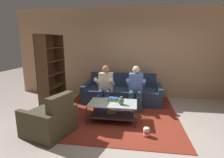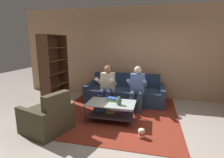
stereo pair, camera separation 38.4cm
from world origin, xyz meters
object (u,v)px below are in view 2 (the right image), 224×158
Objects in this scene: couch at (125,93)px; popcorn_tub at (141,133)px; armchair at (48,118)px; vase at (119,101)px; bookshelf at (53,79)px; book_stack at (112,99)px; person_seated_right at (137,87)px; coffee_table at (111,109)px; person_seated_left at (107,85)px.

couch is 11.92× the size of popcorn_tub.
vase is at bearing 26.59° from armchair.
vase is 2.00m from bookshelf.
book_stack reaches higher than popcorn_tub.
person_seated_right is 6.00× the size of popcorn_tub.
bookshelf is at bearing -151.70° from couch.
couch is 2.13× the size of coffee_table.
person_seated_left is at bearing 111.22° from coffee_table.
bookshelf is (-2.22, -0.43, 0.18)m from person_seated_right.
armchair is at bearing -175.31° from popcorn_tub.
vase is (0.11, -1.48, 0.25)m from couch.
couch reaches higher than vase.
armchair reaches higher than book_stack.
book_stack is (-0.20, 0.22, -0.05)m from vase.
bookshelf reaches higher than vase.
bookshelf is (-1.71, 0.41, 0.53)m from coffee_table.
couch is at bearing 128.02° from person_seated_right.
popcorn_tub is at bearing -71.78° from couch.
popcorn_tub is at bearing -80.71° from person_seated_right.
popcorn_tub is (0.55, -0.52, -0.43)m from vase.
person_seated_right is at bearing 11.02° from bookshelf.
book_stack is at bearing 87.43° from coffee_table.
bookshelf is (-1.71, 0.29, 0.34)m from book_stack.
armchair is 5.27× the size of popcorn_tub.
person_seated_right is at bearing 0.04° from person_seated_left.
vase is 0.87m from popcorn_tub.
armchair reaches higher than coffee_table.
popcorn_tub is (0.75, -0.62, -0.19)m from coffee_table.
armchair is at bearing -116.75° from person_seated_left.
person_seated_left is 1.85m from armchair.
person_seated_left is 5.96× the size of popcorn_tub.
person_seated_right reaches higher than coffee_table.
popcorn_tub is at bearing -43.56° from vase.
armchair is at bearing -145.71° from coffee_table.
armchair is at bearing -153.41° from vase.
person_seated_left is 0.81m from book_stack.
coffee_table is 1.06× the size of armchair.
bookshelf reaches higher than armchair.
armchair is 1.91m from popcorn_tub.
vase is at bearing -60.67° from person_seated_left.
person_seated_left is at bearing -127.99° from couch.
couch reaches higher than book_stack.
couch is 1.28m from book_stack.
bookshelf is at bearing 164.92° from vase.
armchair is at bearing -119.81° from couch.
person_seated_left is 0.84m from person_seated_right.
person_seated_left reaches higher than armchair.
person_seated_left is 0.97m from coffee_table.
book_stack is 1.47m from armchair.
coffee_table is at bearing -93.84° from couch.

